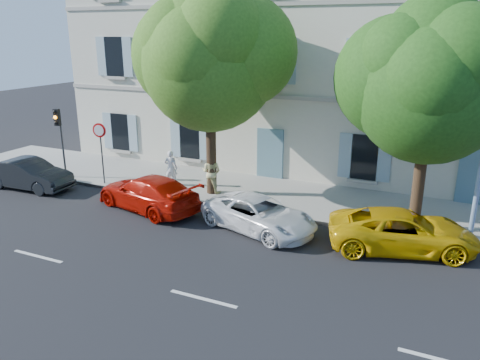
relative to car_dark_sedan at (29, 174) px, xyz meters
The scene contains 14 objects.
ground 11.73m from the car_dark_sedan, ahead, with size 90.00×90.00×0.00m, color black.
sidewalk 12.22m from the car_dark_sedan, 16.94° to the left, with size 36.00×4.50×0.15m, color #A09E96.
kerb 11.78m from the car_dark_sedan, ahead, with size 36.00×0.16×0.16m, color #9E998E.
building 15.85m from the car_dark_sedan, 38.55° to the left, with size 28.00×7.00×12.00m, color beige.
car_dark_sedan is the anchor object (origin of this frame).
car_red_coupe 6.44m from the car_dark_sedan, ahead, with size 1.94×4.76×1.38m, color #B21005.
car_white_coupe 11.30m from the car_dark_sedan, ahead, with size 2.01×4.36×1.21m, color white.
car_yellow_supercar 16.15m from the car_dark_sedan, ahead, with size 2.18×4.73×1.31m, color #DCAA09.
tree_left 9.74m from the car_dark_sedan, 17.65° to the left, with size 5.45×5.45×8.45m.
tree_right 17.08m from the car_dark_sedan, ahead, with size 4.96×4.96×7.64m.
traffic_light 2.51m from the car_dark_sedan, 72.60° to the left, with size 0.28×0.37×3.30m.
road_sign 3.63m from the car_dark_sedan, 29.87° to the left, with size 0.65×0.14×2.81m.
pedestrian_a 6.45m from the car_dark_sedan, 25.43° to the left, with size 0.58×0.38×1.60m, color white.
pedestrian_b 8.41m from the car_dark_sedan, 18.07° to the left, with size 0.89×0.69×1.82m, color #CFC985.
Camera 1 is at (5.45, -13.57, 6.82)m, focal length 35.00 mm.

